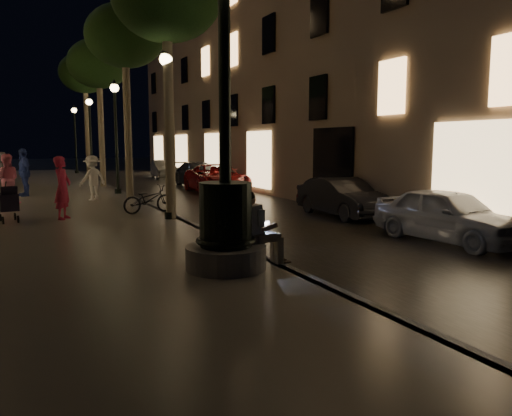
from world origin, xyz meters
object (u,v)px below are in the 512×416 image
lamp_curb_c (90,127)px  pedestrian_blue (24,172)px  car_rear (198,174)px  pedestrian_dark (2,172)px  fountain_lamppost (226,211)px  seated_man_laptop (258,226)px  tree_second (125,38)px  lamp_curb_a (167,111)px  bicycle (149,199)px  lamp_curb_b (116,122)px  stroller (8,202)px  car_front (448,215)px  lamp_curb_d (75,130)px  car_third (217,179)px  pedestrian_pink (7,179)px  car_second (342,197)px  car_fifth (164,169)px  pedestrian_white (92,178)px  tree_far (85,74)px  tree_third (99,65)px

lamp_curb_c → pedestrian_blue: bearing=-116.1°
car_rear → pedestrian_dark: pedestrian_dark is taller
fountain_lamppost → seated_man_laptop: 0.69m
seated_man_laptop → tree_second: size_ratio=0.18×
lamp_curb_a → car_rear: size_ratio=1.06×
bicycle → tree_second: bearing=-14.3°
lamp_curb_b → stroller: bearing=-121.8°
car_front → pedestrian_blue: bearing=118.4°
lamp_curb_a → lamp_curb_d: same height
car_third → lamp_curb_d: bearing=111.6°
pedestrian_pink → seated_man_laptop: bearing=111.2°
car_second → pedestrian_blue: 13.02m
car_front → pedestrian_dark: 19.27m
pedestrian_blue → car_fifth: bearing=123.8°
stroller → pedestrian_white: bearing=51.0°
lamp_curb_b → car_rear: bearing=38.9°
lamp_curb_b → car_front: size_ratio=1.25×
seated_man_laptop → car_fifth: size_ratio=0.36×
tree_far → car_second: bearing=-73.8°
seated_man_laptop → lamp_curb_b: 14.19m
lamp_curb_c → pedestrian_dark: bearing=-133.9°
car_second → pedestrian_white: pedestrian_white is taller
car_second → seated_man_laptop: bearing=-134.4°
bicycle → pedestrian_dark: bearing=13.3°
lamp_curb_d → pedestrian_dark: 13.62m
pedestrian_pink → pedestrian_dark: (-0.27, 5.64, -0.01)m
pedestrian_dark → fountain_lamppost: bearing=-174.4°
stroller → car_rear: 14.18m
car_front → bicycle: (-5.59, 6.67, -0.02)m
lamp_curb_c → car_fifth: 6.30m
stroller → pedestrian_blue: (0.52, 7.27, 0.42)m
car_rear → car_third: bearing=-94.6°
fountain_lamppost → car_rear: (5.76, 18.09, -0.55)m
bicycle → stroller: bearing=82.0°
pedestrian_dark → pedestrian_white: bearing=-156.7°
tree_far → lamp_curb_a: size_ratio=1.56×
seated_man_laptop → lamp_curb_b: (0.09, 14.00, 2.33)m
lamp_curb_d → pedestrian_dark: size_ratio=2.73×
seated_man_laptop → pedestrian_blue: bearing=103.7°
car_fifth → pedestrian_dark: 12.11m
bicycle → seated_man_laptop: bearing=171.2°
tree_far → car_second: size_ratio=1.97×
fountain_lamppost → car_third: fountain_lamppost is taller
lamp_curb_c → lamp_curb_d: size_ratio=1.00×
tree_far → car_fifth: (4.88, 0.87, -5.82)m
car_third → pedestrian_white: bearing=-153.0°
seated_man_laptop → lamp_curb_d: 30.09m
tree_second → tree_third: size_ratio=1.03×
pedestrian_pink → pedestrian_blue: bearing=-100.0°
car_second → pedestrian_dark: pedestrian_dark is taller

